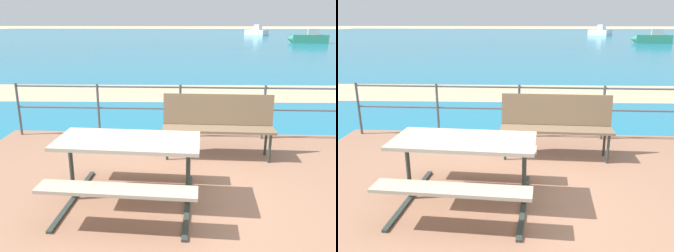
% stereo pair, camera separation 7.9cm
% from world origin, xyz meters
% --- Properties ---
extents(ground_plane, '(240.00, 240.00, 0.00)m').
position_xyz_m(ground_plane, '(0.00, 0.00, 0.00)').
color(ground_plane, beige).
extents(patio_paving, '(6.40, 5.20, 0.06)m').
position_xyz_m(patio_paving, '(0.00, 0.00, 0.03)').
color(patio_paving, '#996B51').
rests_on(patio_paving, ground).
extents(sea_water, '(90.00, 90.00, 0.01)m').
position_xyz_m(sea_water, '(0.00, 40.00, 0.01)').
color(sea_water, teal).
rests_on(sea_water, ground).
extents(beach_strip, '(54.05, 4.19, 0.01)m').
position_xyz_m(beach_strip, '(0.00, 6.60, 0.01)').
color(beach_strip, tan).
rests_on(beach_strip, ground).
extents(picnic_table, '(1.66, 1.50, 0.78)m').
position_xyz_m(picnic_table, '(-0.54, -0.00, 0.65)').
color(picnic_table, tan).
rests_on(picnic_table, patio_paving).
extents(park_bench, '(1.70, 0.46, 0.96)m').
position_xyz_m(park_bench, '(0.59, 1.52, 0.64)').
color(park_bench, '#7A6047').
rests_on(park_bench, patio_paving).
extents(railing_fence, '(5.94, 0.04, 0.97)m').
position_xyz_m(railing_fence, '(0.00, 2.36, 0.68)').
color(railing_fence, '#4C5156').
rests_on(railing_fence, patio_paving).
extents(boat_near, '(3.74, 1.65, 1.32)m').
position_xyz_m(boat_near, '(11.57, 30.13, 0.47)').
color(boat_near, '#338466').
rests_on(boat_near, sea_water).
extents(boat_mid, '(3.21, 3.48, 1.49)m').
position_xyz_m(boat_mid, '(9.93, 47.19, 0.48)').
color(boat_mid, silver).
rests_on(boat_mid, sea_water).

